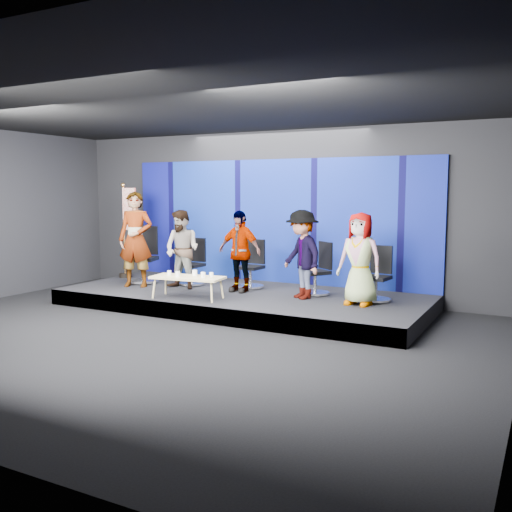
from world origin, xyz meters
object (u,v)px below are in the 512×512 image
object	(u,v)px
panelist_b	(182,250)
mug_b	(178,274)
panelist_a	(136,239)
flag_stand	(128,228)
chair_a	(144,264)
panelist_d	(302,254)
mug_d	(203,275)
panelist_c	(239,251)
mug_e	(211,275)
mug_c	(195,273)
panelist_e	(360,259)
chair_d	(318,277)
mug_a	(169,273)
chair_e	(377,283)
coffee_table	(188,278)
chair_c	(252,272)
chair_b	(193,270)

from	to	relation	value
panelist_b	mug_b	xyz separation A→B (m)	(0.55, -0.93, -0.33)
panelist_a	flag_stand	bearing A→B (deg)	118.37
chair_a	panelist_d	bearing A→B (deg)	-20.70
mug_d	flag_stand	xyz separation A→B (m)	(-2.91, 1.42, 0.67)
panelist_c	mug_e	bearing A→B (deg)	-90.91
mug_d	mug_c	bearing A→B (deg)	155.45
panelist_d	panelist_e	xyz separation A→B (m)	(1.10, -0.08, -0.01)
panelist_a	chair_d	distance (m)	3.76
mug_b	panelist_c	bearing A→B (deg)	62.57
panelist_a	panelist_c	size ratio (longest dim) A/B	1.23
chair_a	flag_stand	size ratio (longest dim) A/B	0.56
mug_a	mug_b	bearing A→B (deg)	-20.75
panelist_a	mug_d	xyz separation A→B (m)	(1.99, -0.58, -0.51)
panelist_c	chair_e	size ratio (longest dim) A/B	1.60
chair_d	mug_e	distance (m)	2.01
chair_e	mug_c	size ratio (longest dim) A/B	9.22
panelist_b	mug_c	bearing A→B (deg)	-39.85
panelist_d	flag_stand	world-z (taller)	flag_stand
panelist_a	panelist_d	world-z (taller)	panelist_a
coffee_table	mug_b	bearing A→B (deg)	-135.59
chair_c	panelist_a	bearing A→B (deg)	-152.35
chair_b	mug_a	bearing A→B (deg)	-71.80
coffee_table	panelist_d	bearing A→B (deg)	28.00
chair_a	chair_b	bearing A→B (deg)	-7.21
chair_c	chair_d	bearing A→B (deg)	-0.34
chair_a	chair_d	xyz separation A→B (m)	(3.79, 0.38, -0.07)
panelist_e	coffee_table	distance (m)	3.09
mug_d	mug_e	world-z (taller)	mug_d
chair_d	flag_stand	distance (m)	4.59
panelist_b	panelist_c	xyz separation A→B (m)	(1.16, 0.25, 0.00)
chair_e	panelist_e	distance (m)	0.69
chair_d	flag_stand	size ratio (longest dim) A/B	0.47
panelist_e	mug_e	xyz separation A→B (m)	(-2.51, -0.75, -0.35)
panelist_b	mug_c	world-z (taller)	panelist_b
coffee_table	mug_c	world-z (taller)	mug_c
panelist_a	mug_a	world-z (taller)	panelist_a
chair_a	mug_e	xyz separation A→B (m)	(2.27, -0.92, 0.05)
panelist_c	flag_stand	bearing A→B (deg)	176.49
panelist_b	mug_e	distance (m)	1.32
panelist_c	mug_c	world-z (taller)	panelist_c
panelist_e	mug_d	size ratio (longest dim) A/B	16.04
coffee_table	mug_d	bearing A→B (deg)	2.13
chair_c	coffee_table	bearing A→B (deg)	-103.78
chair_b	panelist_a	bearing A→B (deg)	-139.59
mug_b	flag_stand	bearing A→B (deg)	147.57
panelist_c	mug_e	size ratio (longest dim) A/B	18.76
chair_d	chair_e	bearing A→B (deg)	30.84
chair_a	panelist_e	xyz separation A→B (m)	(4.78, -0.18, 0.40)
panelist_a	mug_b	distance (m)	1.77
chair_a	chair_b	distance (m)	1.12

